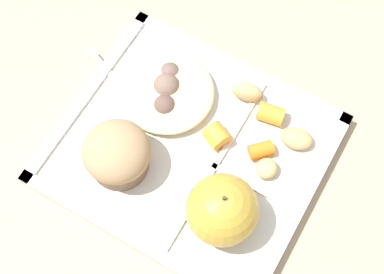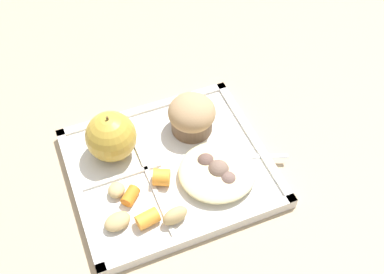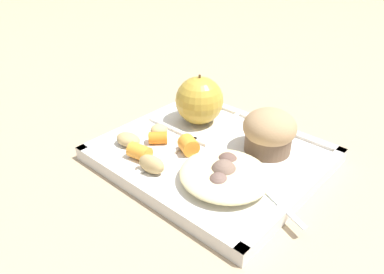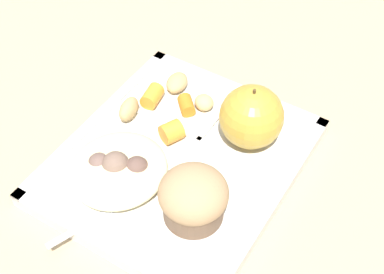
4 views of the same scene
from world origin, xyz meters
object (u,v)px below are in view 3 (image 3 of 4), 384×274
object	(u,v)px
green_apple	(199,100)
bran_muffin	(269,132)
lunch_tray	(211,155)
plastic_fork	(259,184)

from	to	relation	value
green_apple	bran_muffin	distance (m)	0.14
bran_muffin	lunch_tray	bearing A→B (deg)	-136.47
lunch_tray	green_apple	world-z (taller)	green_apple
bran_muffin	plastic_fork	distance (m)	0.09
lunch_tray	plastic_fork	xyz separation A→B (m)	(0.10, -0.02, 0.01)
lunch_tray	green_apple	size ratio (longest dim) A/B	3.60
plastic_fork	green_apple	bearing A→B (deg)	155.35
green_apple	bran_muffin	size ratio (longest dim) A/B	1.09
lunch_tray	bran_muffin	distance (m)	0.09
lunch_tray	plastic_fork	world-z (taller)	lunch_tray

